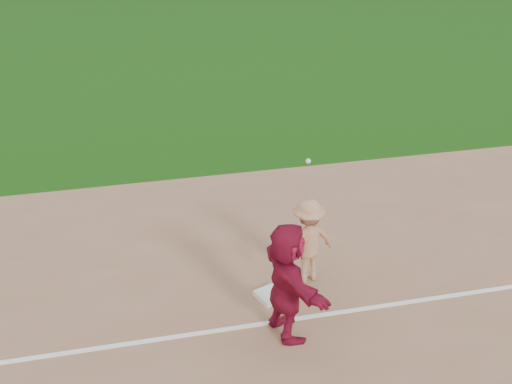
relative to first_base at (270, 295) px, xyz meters
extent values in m
plane|color=#17470D|center=(0.11, 0.12, -0.07)|extent=(160.00, 160.00, 0.00)
cube|color=white|center=(0.11, -0.68, -0.05)|extent=(60.00, 0.10, 0.01)
cube|color=white|center=(0.00, 0.00, 0.00)|extent=(0.59, 0.59, 0.10)
imported|color=maroon|center=(0.02, -0.97, 0.97)|extent=(0.93, 1.97, 2.04)
imported|color=#A4A4A7|center=(0.79, 0.42, 0.76)|extent=(1.17, 0.85, 1.63)
sphere|color=white|center=(0.64, 0.12, 2.49)|extent=(0.09, 0.09, 0.09)
camera|label=1|loc=(-2.33, -8.93, 6.86)|focal=45.00mm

